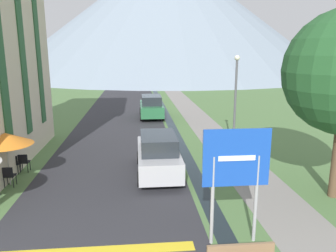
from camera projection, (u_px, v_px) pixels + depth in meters
The scene contains 13 objects.
ground_plane at pixel (154, 123), 24.78m from camera, with size 160.00×160.00×0.00m, color #517542.
road at pixel (125, 103), 34.25m from camera, with size 6.40×60.00×0.01m.
footpath at pixel (183, 102), 34.82m from camera, with size 2.20×60.00×0.01m.
drainage_channel at pixel (160, 103), 34.60m from camera, with size 0.60×60.00×0.00m.
mountain_distant at pixel (167, 13), 79.02m from camera, with size 77.08×77.08×28.81m.
road_sign at pixel (236, 169), 8.79m from camera, with size 1.84×0.11×3.30m.
parked_car_near at pixel (158, 154), 14.23m from camera, with size 1.85×4.40×1.82m.
parked_car_far at pixel (151, 106), 26.58m from camera, with size 1.89×4.47×1.82m.
cafe_chair_far_left at pixel (14, 163), 14.31m from camera, with size 0.40×0.40×0.85m.
cafe_chair_middle at pixel (9, 175), 12.92m from camera, with size 0.40×0.40×0.85m.
cafe_chair_far_right at pixel (24, 161), 14.52m from camera, with size 0.40×0.40×0.85m.
cafe_umbrella_middle_orange at pixel (5, 139), 12.83m from camera, with size 2.09×2.09×2.16m.
streetlamp at pixel (235, 95), 17.18m from camera, with size 0.28×0.28×5.09m.
Camera 1 is at (-1.28, -4.21, 5.26)m, focal length 35.00 mm.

